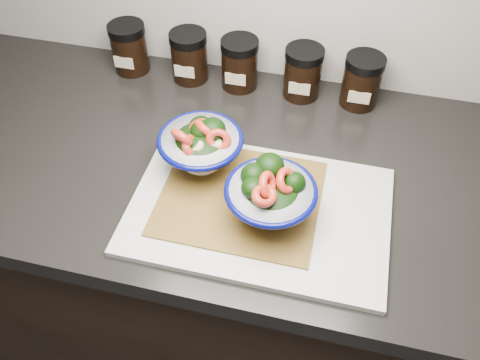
% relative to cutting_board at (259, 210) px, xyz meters
% --- Properties ---
extents(cabinet, '(3.43, 0.58, 0.86)m').
position_rel_cutting_board_xyz_m(cabinet, '(-0.09, 0.11, -0.48)').
color(cabinet, black).
rests_on(cabinet, ground).
extents(countertop, '(3.50, 0.60, 0.04)m').
position_rel_cutting_board_xyz_m(countertop, '(-0.09, 0.11, -0.03)').
color(countertop, black).
rests_on(countertop, cabinet).
extents(cutting_board, '(0.45, 0.30, 0.01)m').
position_rel_cutting_board_xyz_m(cutting_board, '(0.00, 0.00, 0.00)').
color(cutting_board, beige).
rests_on(cutting_board, countertop).
extents(bamboo_mat, '(0.28, 0.24, 0.00)m').
position_rel_cutting_board_xyz_m(bamboo_mat, '(-0.04, 0.01, 0.01)').
color(bamboo_mat, olive).
rests_on(bamboo_mat, cutting_board).
extents(bowl_left, '(0.16, 0.16, 0.11)m').
position_rel_cutting_board_xyz_m(bowl_left, '(-0.12, 0.07, 0.06)').
color(bowl_left, white).
rests_on(bowl_left, bamboo_mat).
extents(bowl_right, '(0.15, 0.15, 0.12)m').
position_rel_cutting_board_xyz_m(bowl_right, '(0.02, -0.01, 0.06)').
color(bowl_right, white).
rests_on(bowl_right, bamboo_mat).
extents(spice_jar_a, '(0.08, 0.08, 0.11)m').
position_rel_cutting_board_xyz_m(spice_jar_a, '(-0.38, 0.35, 0.05)').
color(spice_jar_a, black).
rests_on(spice_jar_a, countertop).
extents(spice_jar_b, '(0.08, 0.08, 0.11)m').
position_rel_cutting_board_xyz_m(spice_jar_b, '(-0.24, 0.35, 0.05)').
color(spice_jar_b, black).
rests_on(spice_jar_b, countertop).
extents(spice_jar_c, '(0.08, 0.08, 0.11)m').
position_rel_cutting_board_xyz_m(spice_jar_c, '(-0.12, 0.35, 0.05)').
color(spice_jar_c, black).
rests_on(spice_jar_c, countertop).
extents(spice_jar_d, '(0.08, 0.08, 0.11)m').
position_rel_cutting_board_xyz_m(spice_jar_d, '(0.02, 0.35, 0.05)').
color(spice_jar_d, black).
rests_on(spice_jar_d, countertop).
extents(spice_jar_e, '(0.08, 0.08, 0.11)m').
position_rel_cutting_board_xyz_m(spice_jar_e, '(0.14, 0.35, 0.05)').
color(spice_jar_e, black).
rests_on(spice_jar_e, countertop).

